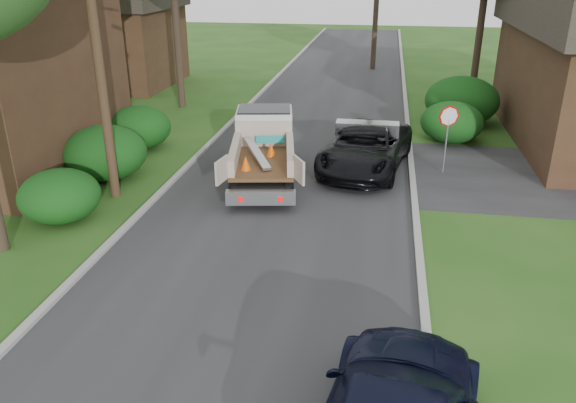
% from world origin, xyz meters
% --- Properties ---
extents(ground, '(120.00, 120.00, 0.00)m').
position_xyz_m(ground, '(0.00, 0.00, 0.00)').
color(ground, '#214D16').
rests_on(ground, ground).
extents(road, '(8.00, 90.00, 0.02)m').
position_xyz_m(road, '(0.00, 10.00, 0.00)').
color(road, '#28282B').
rests_on(road, ground).
extents(curb_left, '(0.20, 90.00, 0.12)m').
position_xyz_m(curb_left, '(-4.10, 10.00, 0.06)').
color(curb_left, '#9E9E99').
rests_on(curb_left, ground).
extents(curb_right, '(0.20, 90.00, 0.12)m').
position_xyz_m(curb_right, '(4.10, 10.00, 0.06)').
color(curb_right, '#9E9E99').
rests_on(curb_right, ground).
extents(stop_sign, '(0.71, 0.32, 2.48)m').
position_xyz_m(stop_sign, '(5.20, 9.00, 1.78)').
color(stop_sign, slate).
rests_on(stop_sign, ground).
extents(utility_pole, '(2.42, 1.25, 10.00)m').
position_xyz_m(utility_pole, '(-5.48, 4.98, 5.17)').
color(utility_pole, '#382619').
rests_on(utility_pole, ground).
extents(house_left_far, '(7.56, 7.56, 6.00)m').
position_xyz_m(house_left_far, '(-13.50, 22.00, 3.05)').
color(house_left_far, '#3D2619').
rests_on(house_left_far, ground).
extents(hedge_left_a, '(2.34, 2.34, 1.53)m').
position_xyz_m(hedge_left_a, '(-6.20, 3.00, 0.77)').
color(hedge_left_a, '#0E3F11').
rests_on(hedge_left_a, ground).
extents(hedge_left_b, '(2.86, 2.86, 1.87)m').
position_xyz_m(hedge_left_b, '(-6.50, 6.50, 0.94)').
color(hedge_left_b, '#0E3F11').
rests_on(hedge_left_b, ground).
extents(hedge_left_c, '(2.60, 2.60, 1.70)m').
position_xyz_m(hedge_left_c, '(-6.80, 10.00, 0.85)').
color(hedge_left_c, '#0E3F11').
rests_on(hedge_left_c, ground).
extents(hedge_right_a, '(2.60, 2.60, 1.70)m').
position_xyz_m(hedge_right_a, '(5.80, 13.00, 0.85)').
color(hedge_right_a, '#0E3F11').
rests_on(hedge_right_a, ground).
extents(hedge_right_b, '(3.38, 3.38, 2.21)m').
position_xyz_m(hedge_right_b, '(6.50, 16.00, 1.10)').
color(hedge_right_b, '#0E3F11').
rests_on(hedge_right_b, ground).
extents(flatbed_truck, '(3.29, 5.92, 2.12)m').
position_xyz_m(flatbed_truck, '(-1.16, 7.92, 1.16)').
color(flatbed_truck, black).
rests_on(flatbed_truck, ground).
extents(black_pickup, '(3.62, 6.17, 1.61)m').
position_xyz_m(black_pickup, '(2.40, 9.02, 0.81)').
color(black_pickup, black).
rests_on(black_pickup, ground).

